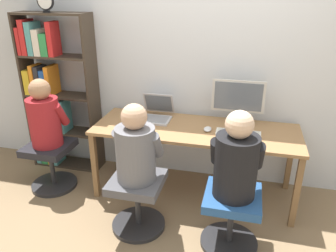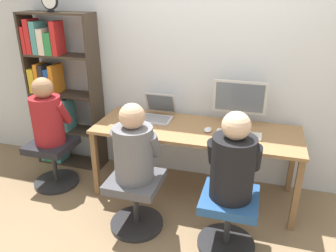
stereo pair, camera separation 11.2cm
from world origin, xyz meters
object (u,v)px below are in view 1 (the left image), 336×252
(office_chair_right, at_px, (138,199))
(person_near_shelf, at_px, (44,117))
(person_at_monitor, at_px, (236,160))
(bookshelf, at_px, (52,95))
(desktop_monitor, at_px, (238,100))
(laptop, at_px, (156,114))
(desk_clock, at_px, (45,1))
(office_chair_side, at_px, (51,162))
(person_at_laptop, at_px, (136,148))
(office_chair_left, at_px, (231,215))
(keyboard, at_px, (238,133))

(office_chair_right, relative_size, person_near_shelf, 0.72)
(person_at_monitor, xyz_separation_m, bookshelf, (-2.04, 0.85, 0.07))
(desktop_monitor, distance_m, laptop, 0.82)
(laptop, distance_m, desk_clock, 1.51)
(person_at_monitor, distance_m, office_chair_side, 1.96)
(person_at_laptop, xyz_separation_m, bookshelf, (-1.25, 0.82, 0.08))
(desktop_monitor, relative_size, laptop, 1.42)
(desktop_monitor, relative_size, office_chair_right, 1.02)
(office_chair_right, relative_size, person_at_laptop, 0.75)
(laptop, distance_m, person_at_monitor, 1.16)
(desktop_monitor, bearing_deg, person_at_monitor, -86.89)
(desktop_monitor, distance_m, bookshelf, 2.00)
(bookshelf, bearing_deg, office_chair_left, -22.85)
(desktop_monitor, distance_m, office_chair_left, 1.10)
(office_chair_left, height_order, person_at_monitor, person_at_monitor)
(desk_clock, bearing_deg, office_chair_left, -22.77)
(desktop_monitor, bearing_deg, desk_clock, -177.85)
(keyboard, height_order, office_chair_side, keyboard)
(desktop_monitor, height_order, person_near_shelf, person_near_shelf)
(desktop_monitor, distance_m, person_at_monitor, 0.89)
(laptop, bearing_deg, desktop_monitor, 5.18)
(laptop, height_order, office_chair_side, laptop)
(person_at_laptop, relative_size, desk_clock, 3.32)
(laptop, distance_m, office_chair_right, 0.91)
(desktop_monitor, bearing_deg, office_chair_side, -165.68)
(person_at_laptop, distance_m, person_near_shelf, 1.14)
(person_at_monitor, bearing_deg, desktop_monitor, 93.11)
(desk_clock, bearing_deg, office_chair_right, -34.32)
(keyboard, relative_size, bookshelf, 0.23)
(keyboard, bearing_deg, person_at_monitor, -88.92)
(laptop, relative_size, person_at_laptop, 0.54)
(person_at_monitor, distance_m, desk_clock, 2.33)
(desk_clock, bearing_deg, office_chair_side, -79.97)
(desktop_monitor, distance_m, person_near_shelf, 1.87)
(desktop_monitor, relative_size, office_chair_left, 1.02)
(office_chair_left, height_order, person_at_laptop, person_at_laptop)
(office_chair_side, relative_size, person_near_shelf, 0.72)
(bookshelf, relative_size, person_near_shelf, 2.54)
(desk_clock, height_order, office_chair_side, desk_clock)
(office_chair_right, bearing_deg, person_at_monitor, -1.88)
(person_near_shelf, bearing_deg, bookshelf, 113.00)
(laptop, relative_size, person_near_shelf, 0.52)
(desktop_monitor, distance_m, office_chair_side, 1.98)
(desktop_monitor, height_order, office_chair_left, desktop_monitor)
(office_chair_side, bearing_deg, office_chair_left, -12.66)
(desktop_monitor, bearing_deg, person_at_laptop, -131.23)
(desktop_monitor, bearing_deg, person_near_shelf, -165.82)
(desktop_monitor, height_order, laptop, desktop_monitor)
(laptop, relative_size, desk_clock, 1.78)
(keyboard, xyz_separation_m, bookshelf, (-2.03, 0.25, 0.12))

